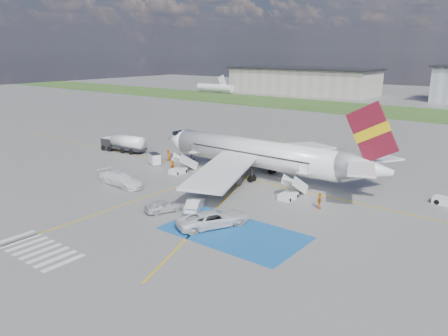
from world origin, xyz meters
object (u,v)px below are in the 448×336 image
at_px(gpu_cart, 154,160).
at_px(van_white_b, 120,177).
at_px(car_silver_a, 163,206).
at_px(fuel_tanker, 124,145).
at_px(car_silver_b, 195,204).
at_px(airliner, 263,154).
at_px(van_white_a, 214,216).

relative_size(gpu_cart, van_white_b, 0.44).
relative_size(gpu_cart, car_silver_a, 0.64).
bearing_deg(fuel_tanker, car_silver_a, -40.26).
height_order(gpu_cart, car_silver_b, gpu_cart).
bearing_deg(car_silver_b, van_white_b, -32.52).
bearing_deg(van_white_b, airliner, -37.45).
height_order(airliner, car_silver_a, airliner).
distance_m(airliner, fuel_tanker, 28.40).
xyz_separation_m(fuel_tanker, van_white_a, (34.10, -16.36, -0.16)).
bearing_deg(van_white_a, car_silver_a, 28.97).
bearing_deg(van_white_a, van_white_b, 16.42).
height_order(fuel_tanker, van_white_a, fuel_tanker).
distance_m(gpu_cart, van_white_a, 26.73).
distance_m(airliner, van_white_a, 18.96).
bearing_deg(fuel_tanker, car_silver_b, -34.23).
relative_size(car_silver_a, van_white_a, 0.70).
relative_size(car_silver_b, van_white_b, 0.73).
relative_size(fuel_tanker, gpu_cart, 3.45).
bearing_deg(car_silver_a, van_white_b, 7.23).
bearing_deg(airliner, car_silver_b, -85.43).
distance_m(van_white_a, van_white_b, 18.98).
height_order(car_silver_a, car_silver_b, car_silver_b).
height_order(fuel_tanker, car_silver_b, fuel_tanker).
bearing_deg(van_white_b, car_silver_a, -102.92).
bearing_deg(gpu_cart, fuel_tanker, -170.77).
bearing_deg(fuel_tanker, airliner, -5.48).
height_order(airliner, van_white_a, airliner).
height_order(airliner, van_white_b, airliner).
xyz_separation_m(fuel_tanker, van_white_b, (15.38, -13.23, -0.09)).
xyz_separation_m(airliner, car_silver_b, (1.26, -15.71, -2.68)).
bearing_deg(airliner, car_silver_a, -93.59).
height_order(airliner, gpu_cart, airliner).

